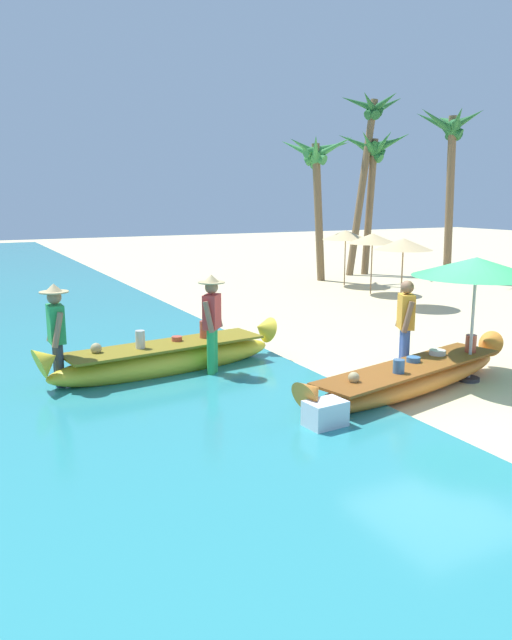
{
  "coord_description": "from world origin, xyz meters",
  "views": [
    {
      "loc": [
        -7.07,
        -7.13,
        3.02
      ],
      "look_at": [
        -2.29,
        2.27,
        0.9
      ],
      "focal_mm": 34.41,
      "sensor_mm": 36.0,
      "label": 1
    }
  ],
  "objects": [
    {
      "name": "boat_orange_foreground",
      "position": [
        -0.74,
        -0.04,
        0.26
      ],
      "size": [
        4.83,
        1.79,
        0.75
      ],
      "color": "orange",
      "rests_on": "ground"
    },
    {
      "name": "person_vendor_hatted",
      "position": [
        -3.2,
        2.1,
        1.03
      ],
      "size": [
        0.51,
        0.54,
        1.77
      ],
      "color": "green",
      "rests_on": "ground"
    },
    {
      "name": "ground_plane",
      "position": [
        0.0,
        0.0,
        0.0
      ],
      "size": [
        80.0,
        80.0,
        0.0
      ],
      "primitive_type": "plane",
      "color": "beige"
    },
    {
      "name": "person_tourist_customer",
      "position": [
        -0.33,
        0.64,
        0.95
      ],
      "size": [
        0.42,
        0.58,
        1.68
      ],
      "color": "#3D5BA8",
      "rests_on": "ground"
    },
    {
      "name": "palm_tree_tall_inland",
      "position": [
        7.9,
        12.66,
        5.4
      ],
      "size": [
        2.55,
        2.38,
        6.99
      ],
      "color": "brown",
      "rests_on": "ground"
    },
    {
      "name": "parasol_row_1",
      "position": [
        4.92,
        8.41,
        1.75
      ],
      "size": [
        1.6,
        1.6,
        1.91
      ],
      "color": "#8E6B47",
      "rests_on": "ground"
    },
    {
      "name": "palm_tree_mid_cluster",
      "position": [
        9.1,
        9.63,
        4.88
      ],
      "size": [
        2.65,
        2.41,
        6.12
      ],
      "color": "brown",
      "rests_on": "ground"
    },
    {
      "name": "parasol_row_0",
      "position": [
        4.23,
        6.13,
        1.75
      ],
      "size": [
        1.6,
        1.6,
        1.91
      ],
      "color": "#8E6B47",
      "rests_on": "ground"
    },
    {
      "name": "patio_umbrella_large",
      "position": [
        0.58,
        0.05,
        1.9
      ],
      "size": [
        2.05,
        2.05,
        2.07
      ],
      "color": "#B7B7BC",
      "rests_on": "ground"
    },
    {
      "name": "person_vendor_assistant",
      "position": [
        -5.63,
        2.54,
        0.99
      ],
      "size": [
        0.44,
        0.55,
        1.72
      ],
      "color": "#333842",
      "rests_on": "ground"
    },
    {
      "name": "palm_tree_leaning_seaward",
      "position": [
        4.98,
        11.82,
        4.17
      ],
      "size": [
        2.65,
        2.68,
        5.2
      ],
      "color": "brown",
      "rests_on": "ground"
    },
    {
      "name": "parasol_row_2",
      "position": [
        5.27,
        10.34,
        1.75
      ],
      "size": [
        1.6,
        1.6,
        1.91
      ],
      "color": "#8E6B47",
      "rests_on": "ground"
    },
    {
      "name": "boat_yellow_midground",
      "position": [
        -3.83,
        2.59,
        0.31
      ],
      "size": [
        4.47,
        1.37,
        0.88
      ],
      "color": "yellow",
      "rests_on": "ground"
    },
    {
      "name": "cooler_box",
      "position": [
        -2.85,
        -0.81,
        0.22
      ],
      "size": [
        0.55,
        0.41,
        0.44
      ],
      "primitive_type": "cube",
      "rotation": [
        0.0,
        0.0,
        0.09
      ],
      "color": "silver",
      "rests_on": "ground"
    },
    {
      "name": "palm_tree_far_behind",
      "position": [
        8.08,
        12.63,
        4.52
      ],
      "size": [
        2.93,
        2.65,
        5.55
      ],
      "color": "brown",
      "rests_on": "ground"
    }
  ]
}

